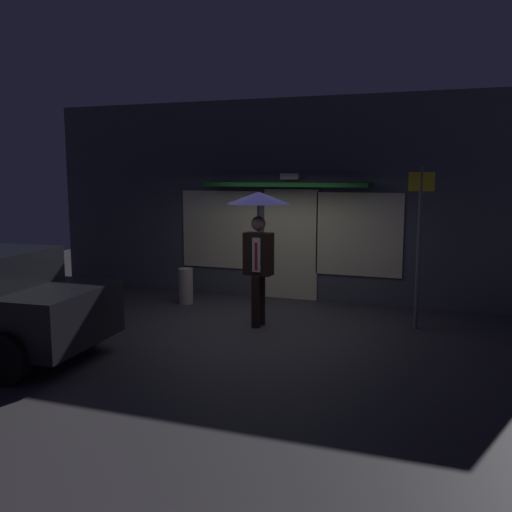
{
  "coord_description": "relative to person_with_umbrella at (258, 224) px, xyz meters",
  "views": [
    {
      "loc": [
        3.11,
        -8.53,
        2.52
      ],
      "look_at": [
        0.04,
        0.02,
        1.17
      ],
      "focal_mm": 39.44,
      "sensor_mm": 36.0,
      "label": 1
    }
  ],
  "objects": [
    {
      "name": "street_sign_post",
      "position": [
        2.47,
        0.71,
        -0.21
      ],
      "size": [
        0.4,
        0.07,
        2.63
      ],
      "color": "#595B60",
      "rests_on": "ground"
    },
    {
      "name": "building_facade",
      "position": [
        -0.09,
        2.32,
        0.28
      ],
      "size": [
        10.66,
        1.0,
        3.97
      ],
      "color": "#4C4C56",
      "rests_on": "ground"
    },
    {
      "name": "ground_plane",
      "position": [
        -0.08,
        -0.02,
        -1.69
      ],
      "size": [
        18.0,
        18.0,
        0.0
      ],
      "primitive_type": "plane",
      "color": "#38353A"
    },
    {
      "name": "person_with_umbrella",
      "position": [
        0.0,
        0.0,
        0.0
      ],
      "size": [
        1.03,
        1.03,
        2.22
      ],
      "rotation": [
        0.0,
        0.0,
        -0.08
      ],
      "color": "black",
      "rests_on": "ground"
    },
    {
      "name": "sidewalk_bollard",
      "position": [
        -1.87,
        1.05,
        -1.35
      ],
      "size": [
        0.28,
        0.28,
        0.69
      ],
      "primitive_type": "cylinder",
      "color": "#B2A899",
      "rests_on": "ground"
    }
  ]
}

